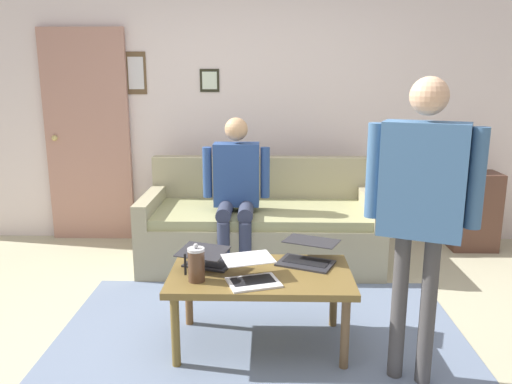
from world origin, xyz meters
The scene contains 14 objects.
ground_plane centered at (0.00, 0.00, 0.00)m, with size 7.68×7.68×0.00m, color #B8B291.
area_rug centered at (-0.07, 0.05, 0.00)m, with size 2.58×2.10×0.01m, color slate.
back_wall centered at (0.00, -2.20, 1.35)m, with size 7.04×0.11×2.70m.
interior_door centered at (1.64, -2.11, 1.02)m, with size 0.82×0.09×2.05m.
couch centered at (-0.05, -1.49, 0.30)m, with size 2.01×0.93×0.88m.
coffee_table centered at (-0.07, -0.05, 0.42)m, with size 1.08×0.63×0.47m.
laptop_left centered at (-0.36, -0.22, 0.52)m, with size 0.43×0.43×0.12m.
laptop_center centered at (0.26, -0.14, 0.52)m, with size 0.37×0.39×0.13m.
laptop_right centered at (-0.02, 0.08, 0.51)m, with size 0.37×0.38×0.12m.
french_press centered at (0.29, 0.09, 0.57)m, with size 0.12×0.10×0.23m.
side_shelf centered at (-2.05, -1.88, 0.37)m, with size 0.42×0.32×0.73m.
flower_vase centered at (-2.05, -1.88, 0.85)m, with size 0.08×0.08×0.40m.
person_standing centered at (-0.88, 0.30, 1.03)m, with size 0.56×0.32×1.61m.
person_seated centered at (0.15, -1.27, 0.73)m, with size 0.55×0.51×1.28m.
Camera 1 is at (-0.11, 2.79, 1.62)m, focal length 35.68 mm.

